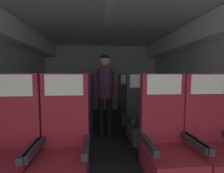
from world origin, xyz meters
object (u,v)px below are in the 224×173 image
object	(u,v)px
flight_attendant	(105,87)
seat_c_left_window	(58,110)
seat_a_left_aisle	(63,150)
seat_a_right_window	(167,145)
seat_c_left_aisle	(81,109)
seat_c_right_aisle	(151,107)
seat_c_right_window	(130,108)
seat_b_left_window	(43,123)
seat_a_right_aisle	(211,144)
seat_b_left_aisle	(75,122)
seat_b_right_window	(143,120)
seat_b_right_aisle	(170,119)
seat_a_left_window	(10,153)

from	to	relation	value
flight_attendant	seat_c_left_window	bearing A→B (deg)	162.98
seat_a_left_aisle	seat_a_right_window	bearing A→B (deg)	-0.48
seat_c_left_aisle	flight_attendant	size ratio (longest dim) A/B	0.77
seat_c_right_aisle	seat_c_right_window	world-z (taller)	same
seat_b_left_window	seat_c_right_aisle	size ratio (longest dim) A/B	1.00
seat_a_right_aisle	seat_b_left_aisle	world-z (taller)	same
seat_a_left_aisle	flight_attendant	size ratio (longest dim) A/B	0.77
seat_a_left_aisle	seat_b_left_window	xyz separation A→B (m)	(-0.46, 0.84, 0.00)
seat_b_left_aisle	seat_b_right_window	bearing A→B (deg)	-0.59
seat_b_left_window	seat_b_right_aisle	xyz separation A→B (m)	(1.89, -0.00, 0.00)
flight_attendant	seat_a_right_aisle	bearing A→B (deg)	-65.60
seat_b_left_window	seat_b_right_window	bearing A→B (deg)	-0.47
seat_a_left_window	seat_c_right_aisle	bearing A→B (deg)	42.02
flight_attendant	seat_b_right_window	bearing A→B (deg)	-60.53
seat_a_left_window	seat_c_left_window	size ratio (longest dim) A/B	1.00
seat_b_left_aisle	seat_b_right_window	xyz separation A→B (m)	(1.01, -0.01, 0.00)
seat_b_right_aisle	seat_c_left_window	bearing A→B (deg)	155.91
seat_b_right_aisle	flight_attendant	size ratio (longest dim) A/B	0.77
seat_b_left_window	seat_c_left_aisle	distance (m)	0.95
seat_a_right_window	seat_b_right_window	size ratio (longest dim) A/B	1.00
seat_a_left_aisle	seat_b_right_aisle	xyz separation A→B (m)	(1.43, 0.84, 0.00)
seat_b_left_window	seat_c_right_aisle	xyz separation A→B (m)	(1.90, 0.86, 0.00)
seat_a_right_window	flight_attendant	bearing A→B (deg)	108.86
seat_a_left_aisle	seat_b_left_aisle	size ratio (longest dim) A/B	1.00
seat_c_right_window	flight_attendant	world-z (taller)	flight_attendant
seat_a_right_window	seat_b_right_aisle	size ratio (longest dim) A/B	1.00
seat_b_right_aisle	seat_c_right_window	distance (m)	0.95
seat_a_right_aisle	seat_c_left_aisle	world-z (taller)	same
seat_a_right_aisle	flight_attendant	distance (m)	1.89
seat_c_left_aisle	seat_a_left_window	bearing A→B (deg)	-104.95
seat_a_right_window	flight_attendant	world-z (taller)	flight_attendant
seat_a_left_aisle	seat_a_right_window	size ratio (longest dim) A/B	1.00
seat_a_right_aisle	seat_c_right_aisle	size ratio (longest dim) A/B	1.00
seat_a_right_window	seat_b_left_aisle	world-z (taller)	same
seat_c_left_window	seat_a_right_window	bearing A→B (deg)	-49.53
seat_a_left_aisle	seat_c_left_aisle	world-z (taller)	same
seat_a_left_aisle	seat_c_left_aisle	distance (m)	1.67
seat_a_left_aisle	seat_a_right_aisle	distance (m)	1.44
seat_a_right_aisle	seat_b_left_window	distance (m)	2.08
seat_a_left_aisle	seat_b_left_aisle	world-z (taller)	same
seat_a_right_window	seat_b_left_aisle	size ratio (longest dim) A/B	1.00
seat_c_left_window	flight_attendant	distance (m)	1.03
seat_c_right_aisle	flight_attendant	world-z (taller)	flight_attendant
seat_a_left_aisle	seat_c_left_aisle	size ratio (longest dim) A/B	1.00
seat_b_left_aisle	seat_c_right_window	xyz separation A→B (m)	(1.00, 0.85, 0.00)
seat_b_left_aisle	seat_c_left_aisle	distance (m)	0.84
flight_attendant	seat_a_left_aisle	bearing A→B (deg)	-114.47
seat_a_left_window	seat_a_right_window	size ratio (longest dim) A/B	1.00
seat_c_right_window	flight_attendant	distance (m)	0.71
seat_b_right_window	seat_c_left_aisle	size ratio (longest dim) A/B	1.00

